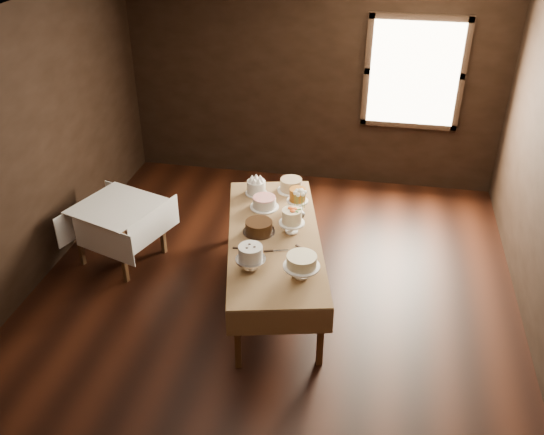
% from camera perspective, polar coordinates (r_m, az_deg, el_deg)
% --- Properties ---
extents(floor, '(5.00, 6.00, 0.01)m').
position_cam_1_polar(floor, '(6.04, -0.36, -8.72)').
color(floor, black).
rests_on(floor, ground).
extents(ceiling, '(5.00, 6.00, 0.01)m').
position_cam_1_polar(ceiling, '(4.77, -0.48, 18.16)').
color(ceiling, beige).
rests_on(ceiling, wall_back).
extents(wall_back, '(5.00, 0.02, 2.80)m').
position_cam_1_polar(wall_back, '(8.00, 3.91, 12.99)').
color(wall_back, black).
rests_on(wall_back, ground).
extents(wall_left, '(0.02, 6.00, 2.80)m').
position_cam_1_polar(wall_left, '(6.21, -23.77, 4.89)').
color(wall_left, black).
rests_on(wall_left, ground).
extents(window, '(1.10, 0.05, 1.30)m').
position_cam_1_polar(window, '(7.84, 13.62, 13.37)').
color(window, '#FFEABF').
rests_on(window, wall_back).
extents(display_table, '(1.39, 2.43, 0.71)m').
position_cam_1_polar(display_table, '(5.86, 0.19, -2.13)').
color(display_table, '#442A15').
rests_on(display_table, ground).
extents(side_table, '(1.04, 1.04, 0.69)m').
position_cam_1_polar(side_table, '(6.64, -14.72, 0.56)').
color(side_table, '#442A15').
rests_on(side_table, ground).
extents(cake_meringue, '(0.25, 0.25, 0.16)m').
position_cam_1_polar(cake_meringue, '(6.54, -1.53, 2.91)').
color(cake_meringue, white).
rests_on(cake_meringue, display_table).
extents(cake_speckled, '(0.31, 0.31, 0.14)m').
position_cam_1_polar(cake_speckled, '(6.61, 1.86, 3.15)').
color(cake_speckled, white).
rests_on(cake_speckled, display_table).
extents(cake_lattice, '(0.31, 0.31, 0.12)m').
position_cam_1_polar(cake_lattice, '(6.28, -0.75, 1.43)').
color(cake_lattice, white).
rests_on(cake_lattice, display_table).
extents(cake_caramel, '(0.24, 0.24, 0.26)m').
position_cam_1_polar(cake_caramel, '(6.21, 2.48, 1.64)').
color(cake_caramel, white).
rests_on(cake_caramel, display_table).
extents(cake_chocolate, '(0.38, 0.38, 0.13)m').
position_cam_1_polar(cake_chocolate, '(5.84, -1.28, -0.96)').
color(cake_chocolate, silver).
rests_on(cake_chocolate, display_table).
extents(cake_flowers, '(0.26, 0.26, 0.26)m').
position_cam_1_polar(cake_flowers, '(5.83, 1.93, -0.45)').
color(cake_flowers, white).
rests_on(cake_flowers, display_table).
extents(cake_swirl, '(0.28, 0.28, 0.25)m').
position_cam_1_polar(cake_swirl, '(5.30, -2.08, -4.01)').
color(cake_swirl, silver).
rests_on(cake_swirl, display_table).
extents(cake_cream, '(0.37, 0.37, 0.23)m').
position_cam_1_polar(cake_cream, '(5.22, 2.88, -4.79)').
color(cake_cream, white).
rests_on(cake_cream, display_table).
extents(cake_server_a, '(0.24, 0.10, 0.01)m').
position_cam_1_polar(cake_server_a, '(5.60, 0.86, -3.21)').
color(cake_server_a, silver).
rests_on(cake_server_a, display_table).
extents(cake_server_b, '(0.20, 0.18, 0.01)m').
position_cam_1_polar(cake_server_b, '(5.58, 3.42, -3.43)').
color(cake_server_b, silver).
rests_on(cake_server_b, display_table).
extents(cake_server_c, '(0.17, 0.21, 0.01)m').
position_cam_1_polar(cake_server_c, '(6.07, -0.57, -0.26)').
color(cake_server_c, silver).
rests_on(cake_server_c, display_table).
extents(cake_server_d, '(0.20, 0.18, 0.01)m').
position_cam_1_polar(cake_server_d, '(6.05, 2.37, -0.43)').
color(cake_server_d, silver).
rests_on(cake_server_d, display_table).
extents(cake_server_e, '(0.24, 0.03, 0.01)m').
position_cam_1_polar(cake_server_e, '(5.62, -2.18, -3.12)').
color(cake_server_e, silver).
rests_on(cake_server_e, display_table).
extents(flower_vase, '(0.14, 0.14, 0.12)m').
position_cam_1_polar(flower_vase, '(6.09, 2.67, 0.43)').
color(flower_vase, '#2D2823').
rests_on(flower_vase, display_table).
extents(flower_bouquet, '(0.14, 0.14, 0.20)m').
position_cam_1_polar(flower_bouquet, '(6.00, 2.71, 1.91)').
color(flower_bouquet, white).
rests_on(flower_bouquet, flower_vase).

